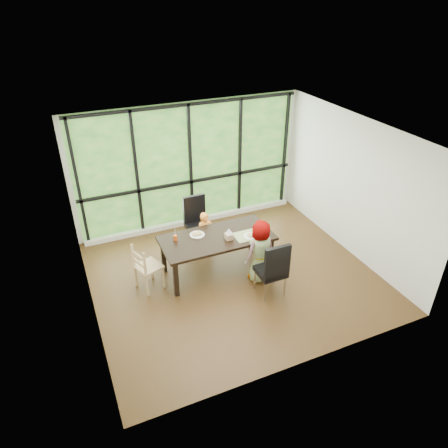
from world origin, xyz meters
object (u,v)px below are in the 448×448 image
Objects in this scene: chair_end_beech at (148,266)px; plate_far at (197,235)px; chair_interior_leather at (271,268)px; tissue_box at (229,236)px; child_older at (260,252)px; green_cup at (265,232)px; child_toddler at (206,235)px; plate_near at (251,236)px; dining_table at (217,254)px; white_mug at (263,223)px; orange_cup at (175,238)px; chair_window_leather at (198,224)px.

chair_end_beech is 3.33× the size of plate_far.
chair_interior_leather reaches higher than tissue_box.
child_older reaches higher than green_cup.
plate_far is (-0.30, -0.38, 0.29)m from child_toddler.
child_older is 4.39× the size of plate_near.
dining_table is at bearing 138.52° from tissue_box.
chair_end_beech is 1.04m from plate_far.
child_toddler is 1.27m from child_older.
chair_interior_leather is at bearing -110.15° from white_mug.
orange_cup reaches higher than plate_far.
chair_end_beech is 11.25× the size of white_mug.
white_mug is at bearing -109.12° from chair_end_beech.
chair_window_leather is 1.58m from child_older.
dining_table is 2.26× the size of chair_end_beech.
chair_interior_leather is at bearing -73.60° from chair_window_leather.
plate_near is 2.29× the size of green_cup.
plate_far is 2.27× the size of green_cup.
chair_window_leather is 1.97m from chair_interior_leather.
chair_window_leather is 1.11m from tissue_box.
chair_end_beech is 2.26m from white_mug.
child_toddler is 1.03m from plate_near.
chair_interior_leather is 1.65m from child_toddler.
green_cup is (0.23, 0.24, 0.21)m from child_older.
chair_interior_leather is 10.45× the size of orange_cup.
chair_window_leather is 0.90× the size of child_older.
plate_far and plate_near have the same top height.
plate_far is at bearing 156.73° from green_cup.
plate_far is (0.98, 0.17, 0.31)m from chair_end_beech.
green_cup is at bearing -17.13° from orange_cup.
white_mug is at bearing 13.59° from tissue_box.
child_older is at bearing -41.76° from tissue_box.
orange_cup is 1.62m from green_cup.
orange_cup is at bearing 165.62° from dining_table.
child_older is at bearing -91.10° from chair_interior_leather.
orange_cup is 0.80× the size of tissue_box.
child_older reaches higher than plate_near.
tissue_box reaches higher than plate_near.
white_mug is (0.36, 0.57, 0.19)m from child_older.
dining_table is at bearing 160.55° from green_cup.
plate_near is (0.57, -0.81, 0.29)m from child_toddler.
white_mug is at bearing -132.22° from child_older.
chair_window_leather is at bearing 100.45° from tissue_box.
plate_near is 2.64× the size of orange_cup.
plate_near is at bearing -117.41° from chair_end_beech.
chair_window_leather reaches higher than plate_far.
plate_near is at bearing 167.39° from green_cup.
child_toddler reaches higher than plate_far.
white_mug is (0.98, -0.87, 0.25)m from chair_window_leather.
plate_near is (1.85, -0.26, 0.31)m from chair_end_beech.
child_toddler is 0.82m from tissue_box.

